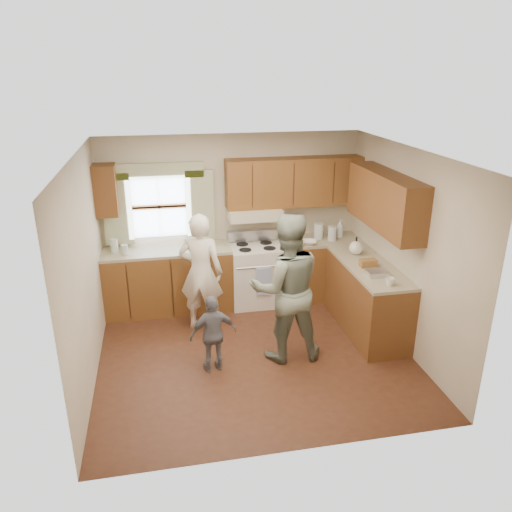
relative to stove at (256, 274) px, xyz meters
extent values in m
plane|color=#442315|center=(-0.30, -1.44, -0.47)|extent=(3.80, 3.80, 0.00)
plane|color=white|center=(-0.30, -1.44, 2.03)|extent=(3.80, 3.80, 0.00)
plane|color=beige|center=(-0.30, 0.31, 0.78)|extent=(3.80, 0.00, 3.80)
plane|color=beige|center=(-0.30, -3.19, 0.78)|extent=(3.80, 0.00, 3.80)
plane|color=beige|center=(-2.20, -1.44, 0.78)|extent=(0.00, 3.50, 3.50)
plane|color=beige|center=(1.60, -1.44, 0.78)|extent=(0.00, 3.50, 3.50)
cube|color=#4E2A10|center=(-1.29, 0.01, -0.02)|extent=(1.82, 0.60, 0.90)
cube|color=#4E2A10|center=(0.99, 0.01, -0.02)|extent=(1.22, 0.60, 0.90)
cube|color=#3C220D|center=(1.30, -1.11, -0.02)|extent=(0.60, 1.65, 0.90)
cube|color=tan|center=(-1.29, 0.01, 0.45)|extent=(1.82, 0.60, 0.04)
cube|color=tan|center=(0.99, 0.01, 0.45)|extent=(1.22, 0.60, 0.04)
cube|color=tan|center=(1.30, -1.11, 0.45)|extent=(0.60, 1.65, 0.04)
cube|color=#4E2A10|center=(0.60, 0.15, 1.33)|extent=(2.00, 0.33, 0.70)
cube|color=#3C220D|center=(-2.05, 0.15, 1.33)|extent=(0.30, 0.33, 0.70)
cube|color=#3C220D|center=(1.43, -1.11, 1.33)|extent=(0.33, 1.65, 0.70)
cube|color=beige|center=(0.00, 0.08, 0.91)|extent=(0.76, 0.45, 0.15)
cube|color=silver|center=(-1.35, 0.29, 1.03)|extent=(0.90, 0.03, 0.90)
cube|color=gold|center=(-1.93, 0.24, 1.03)|extent=(0.40, 0.05, 1.02)
cube|color=gold|center=(-0.77, 0.24, 1.03)|extent=(0.40, 0.05, 1.02)
cube|color=gold|center=(-1.35, 0.24, 1.55)|extent=(1.30, 0.05, 0.22)
cylinder|color=white|center=(0.65, 0.21, 0.75)|extent=(0.27, 0.12, 0.12)
imported|color=silver|center=(-0.91, 0.03, 0.52)|extent=(0.13, 0.13, 0.10)
imported|color=silver|center=(1.30, 0.03, 0.62)|extent=(0.12, 0.12, 0.29)
imported|color=silver|center=(0.76, -0.17, 0.50)|extent=(0.28, 0.28, 0.05)
imported|color=silver|center=(1.27, -1.77, 0.52)|extent=(0.13, 0.13, 0.10)
cylinder|color=silver|center=(-2.00, 0.03, 0.57)|extent=(0.10, 0.10, 0.20)
cylinder|color=silver|center=(-1.86, -0.08, 0.54)|extent=(0.09, 0.09, 0.14)
cube|color=olive|center=(0.55, -0.17, 0.48)|extent=(0.23, 0.18, 0.02)
cube|color=yellow|center=(0.59, -0.01, 0.53)|extent=(0.19, 0.13, 0.10)
cylinder|color=silver|center=(0.98, 0.05, 0.59)|extent=(0.14, 0.14, 0.24)
cylinder|color=silver|center=(1.15, -0.07, 0.58)|extent=(0.12, 0.12, 0.22)
sphere|color=silver|center=(1.27, -0.70, 0.57)|extent=(0.19, 0.19, 0.19)
cube|color=olive|center=(1.26, -1.15, 0.52)|extent=(0.21, 0.12, 0.10)
cube|color=silver|center=(1.25, -1.46, 0.50)|extent=(0.26, 0.18, 0.06)
cube|color=silver|center=(0.00, -0.01, -0.02)|extent=(0.76, 0.64, 0.90)
cube|color=#B7B7BC|center=(0.00, 0.25, 0.52)|extent=(0.76, 0.10, 0.16)
cylinder|color=#B7B7BC|center=(0.00, -0.33, 0.23)|extent=(0.68, 0.03, 0.03)
cube|color=#5276BF|center=(0.05, -0.35, 0.01)|extent=(0.22, 0.02, 0.42)
cylinder|color=black|center=(-0.18, 0.11, 0.44)|extent=(0.18, 0.18, 0.01)
cylinder|color=black|center=(0.18, 0.11, 0.44)|extent=(0.18, 0.18, 0.01)
cylinder|color=black|center=(-0.18, -0.14, 0.44)|extent=(0.18, 0.18, 0.01)
cylinder|color=black|center=(0.18, -0.14, 0.44)|extent=(0.18, 0.18, 0.01)
imported|color=white|center=(-0.87, -0.62, 0.35)|extent=(0.69, 0.56, 1.62)
imported|color=#243E2F|center=(0.06, -1.56, 0.45)|extent=(0.91, 0.72, 1.83)
imported|color=slate|center=(-0.83, -1.69, 0.01)|extent=(0.59, 0.32, 0.95)
camera|label=1|loc=(-1.33, -6.76, 2.91)|focal=35.00mm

